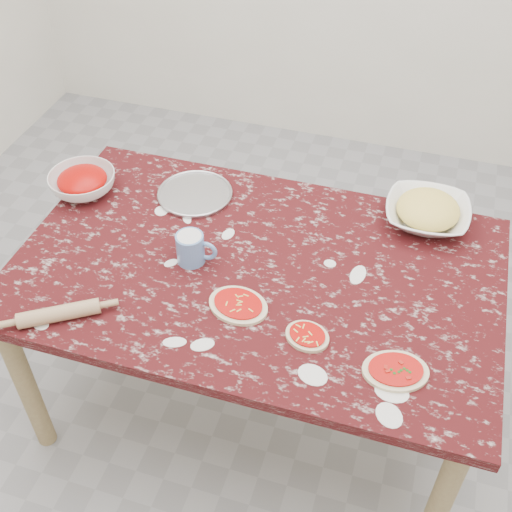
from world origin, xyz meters
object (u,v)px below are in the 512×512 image
object	(u,v)px
worktable	(256,284)
rolling_pin	(59,313)
flour_mug	(192,248)
cheese_bowl	(427,214)
pizza_tray	(195,194)
sauce_bowl	(83,183)

from	to	relation	value
worktable	rolling_pin	world-z (taller)	rolling_pin
worktable	flour_mug	world-z (taller)	flour_mug
worktable	cheese_bowl	world-z (taller)	cheese_bowl
pizza_tray	flour_mug	size ratio (longest dim) A/B	1.97
cheese_bowl	rolling_pin	bearing A→B (deg)	-141.90
flour_mug	rolling_pin	bearing A→B (deg)	-128.96
cheese_bowl	flour_mug	size ratio (longest dim) A/B	2.13
sauce_bowl	rolling_pin	distance (m)	0.64
worktable	rolling_pin	distance (m)	0.65
worktable	cheese_bowl	size ratio (longest dim) A/B	5.41
worktable	flour_mug	size ratio (longest dim) A/B	11.50
pizza_tray	flour_mug	xyz separation A→B (m)	(0.12, -0.33, 0.05)
cheese_bowl	rolling_pin	xyz separation A→B (m)	(-1.01, -0.79, -0.01)
pizza_tray	flour_mug	distance (m)	0.36
worktable	cheese_bowl	distance (m)	0.66
pizza_tray	rolling_pin	world-z (taller)	rolling_pin
worktable	cheese_bowl	xyz separation A→B (m)	(0.51, 0.40, 0.12)
cheese_bowl	sauce_bowl	bearing A→B (deg)	-170.89
cheese_bowl	flour_mug	distance (m)	0.84
pizza_tray	flour_mug	bearing A→B (deg)	-70.09
sauce_bowl	cheese_bowl	bearing A→B (deg)	9.11
flour_mug	rolling_pin	world-z (taller)	flour_mug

